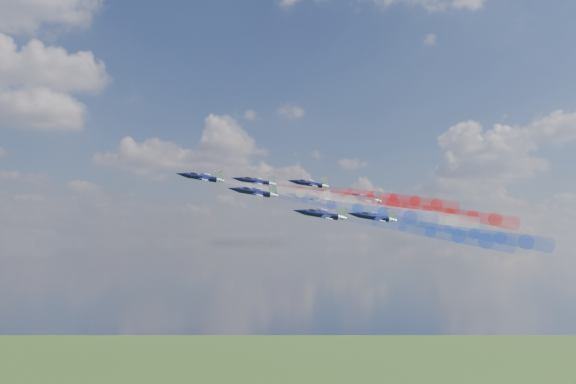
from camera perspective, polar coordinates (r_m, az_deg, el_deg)
jet_lead at (r=157.85m, az=-7.27°, el=1.21°), size 14.59×13.73×6.95m
trail_lead at (r=158.49m, az=1.04°, el=-0.12°), size 34.27×19.60×10.12m
jet_inner_left at (r=148.79m, az=-2.81°, el=-0.03°), size 14.59×13.73×6.95m
trail_inner_left at (r=151.38m, az=5.91°, el=-1.42°), size 34.27×19.60×10.12m
jet_inner_right at (r=168.40m, az=-2.74°, el=0.88°), size 14.59×13.73×6.95m
trail_inner_right at (r=170.76m, az=4.98°, el=-0.37°), size 34.27×19.60×10.12m
jet_outer_left at (r=139.22m, az=2.88°, el=-1.94°), size 14.59×13.73×6.95m
trail_outer_left at (r=144.25m, az=11.96°, el=-3.33°), size 34.27×19.60×10.12m
jet_center_third at (r=161.17m, az=1.94°, el=-0.47°), size 14.59×13.73×6.95m
trail_center_third at (r=165.51m, az=9.85°, el=-1.73°), size 34.27×19.60×10.12m
jet_outer_right at (r=181.19m, az=1.85°, el=0.69°), size 14.59×13.73×6.95m
trail_outer_right at (r=185.24m, az=8.92°, el=-0.46°), size 34.27×19.60×10.12m
jet_rear_left at (r=150.50m, az=7.27°, el=-2.14°), size 14.59×13.73×6.95m
trail_rear_left at (r=157.08m, az=15.50°, el=-3.39°), size 34.27×19.60×10.12m
jet_rear_right at (r=171.86m, az=6.25°, el=-0.55°), size 14.59×13.73×6.95m
trail_rear_right at (r=177.76m, az=13.53°, el=-1.72°), size 34.27×19.60×10.12m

